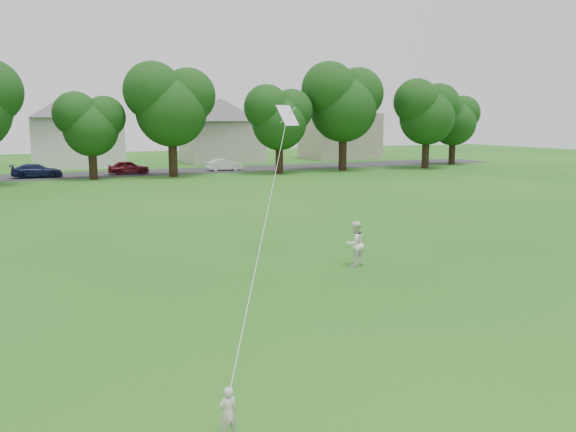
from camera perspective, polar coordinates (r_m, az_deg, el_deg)
name	(u,v)px	position (r m, az deg, el deg)	size (l,w,h in m)	color
ground	(270,330)	(13.35, -1.86, -11.54)	(160.00, 160.00, 0.00)	#145815
street	(88,175)	(53.90, -19.69, 3.96)	(90.00, 7.00, 0.01)	#2D2D30
toddler	(228,413)	(9.10, -6.13, -19.29)	(0.31, 0.20, 0.85)	silver
older_boy	(355,244)	(18.94, 6.83, -2.82)	(0.74, 0.57, 1.52)	white
kite	(270,200)	(14.44, -1.86, 1.66)	(3.61, 5.99, 13.52)	white
tree_row	(156,105)	(48.61, -13.25, 10.91)	(81.27, 8.43, 10.67)	black
house_row	(72,118)	(63.63, -21.07, 9.26)	(76.27, 12.99, 10.47)	beige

